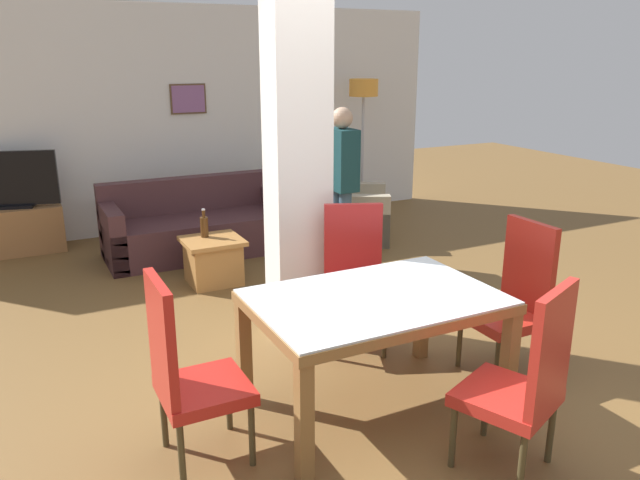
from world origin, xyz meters
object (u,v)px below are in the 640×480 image
object	(u,v)px
dining_chair_head_left	(186,370)
bottle	(204,226)
tv_stand	(19,230)
floor_lamp	(363,100)
sofa	(197,228)
standing_person	(342,176)
dining_chair_head_right	(514,297)
dining_chair_far_right	(354,274)
armchair	(348,216)
coffee_table	(213,260)
tv_screen	(12,180)
dining_table	(375,320)
dining_chair_near_right	(525,379)

from	to	relation	value
dining_chair_head_left	bottle	bearing A→B (deg)	161.41
tv_stand	floor_lamp	distance (m)	4.43
sofa	standing_person	bearing A→B (deg)	140.91
dining_chair_head_right	sofa	size ratio (longest dim) A/B	0.53
dining_chair_far_right	bottle	size ratio (longest dim) A/B	3.85
armchair	floor_lamp	bearing A→B (deg)	168.93
dining_chair_far_right	dining_chair_head_right	size ratio (longest dim) A/B	1.00
dining_chair_head_left	coffee_table	bearing A→B (deg)	159.95
dining_chair_head_left	standing_person	bearing A→B (deg)	137.85
dining_chair_head_right	dining_chair_far_right	bearing A→B (deg)	40.54
bottle	floor_lamp	xyz separation A→B (m)	(2.65, 1.54, 1.00)
sofa	tv_screen	size ratio (longest dim) A/B	2.18
dining_table	tv_screen	size ratio (longest dim) A/B	1.60
dining_table	dining_chair_near_right	world-z (taller)	dining_chair_near_right
dining_chair_head_right	tv_stand	distance (m)	5.37
floor_lamp	tv_stand	bearing A→B (deg)	176.72
dining_chair_far_right	floor_lamp	bearing A→B (deg)	-98.77
armchair	tv_stand	xyz separation A→B (m)	(-3.51, 1.16, -0.02)
dining_chair_near_right	armchair	world-z (taller)	dining_chair_near_right
bottle	dining_table	bearing A→B (deg)	-84.82
dining_table	sofa	size ratio (longest dim) A/B	0.73
sofa	coffee_table	bearing A→B (deg)	82.10
dining_chair_far_right	tv_screen	world-z (taller)	tv_screen
dining_chair_near_right	tv_screen	bearing A→B (deg)	89.62
tv_screen	standing_person	xyz separation A→B (m)	(3.02, -1.89, 0.11)
dining_chair_head_right	bottle	distance (m)	3.02
dining_chair_head_right	coffee_table	distance (m)	2.93
tv_screen	dining_chair_near_right	bearing A→B (deg)	127.76
sofa	bottle	xyz separation A→B (m)	(-0.18, -0.90, 0.27)
dining_chair_head_left	dining_chair_head_right	distance (m)	2.27
coffee_table	bottle	world-z (taller)	bottle
dining_chair_head_left	coffee_table	size ratio (longest dim) A/B	1.93
dining_chair_far_right	sofa	world-z (taller)	dining_chair_far_right
dining_chair_near_right	dining_chair_head_left	xyz separation A→B (m)	(-1.52, 0.87, 0.00)
armchair	sofa	bearing A→B (deg)	-71.78
dining_table	dining_chair_near_right	size ratio (longest dim) A/B	1.37
dining_chair_head_right	standing_person	xyz separation A→B (m)	(0.08, 2.59, 0.38)
dining_chair_far_right	dining_table	bearing A→B (deg)	90.00
armchair	tv_screen	world-z (taller)	tv_screen
sofa	coffee_table	xyz separation A→B (m)	(-0.14, -1.01, -0.05)
dining_chair_near_right	sofa	distance (m)	4.51
dining_chair_head_right	coffee_table	world-z (taller)	dining_chair_head_right
dining_table	dining_chair_head_left	distance (m)	1.15
coffee_table	floor_lamp	xyz separation A→B (m)	(2.61, 1.64, 1.32)
sofa	dining_chair_head_left	bearing A→B (deg)	73.21
coffee_table	dining_chair_head_right	bearing A→B (deg)	-63.12
dining_chair_far_right	tv_stand	size ratio (longest dim) A/B	1.17
standing_person	dining_chair_near_right	bearing A→B (deg)	167.02
sofa	dining_table	bearing A→B (deg)	91.04
dining_chair_head_left	standing_person	size ratio (longest dim) A/B	0.66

